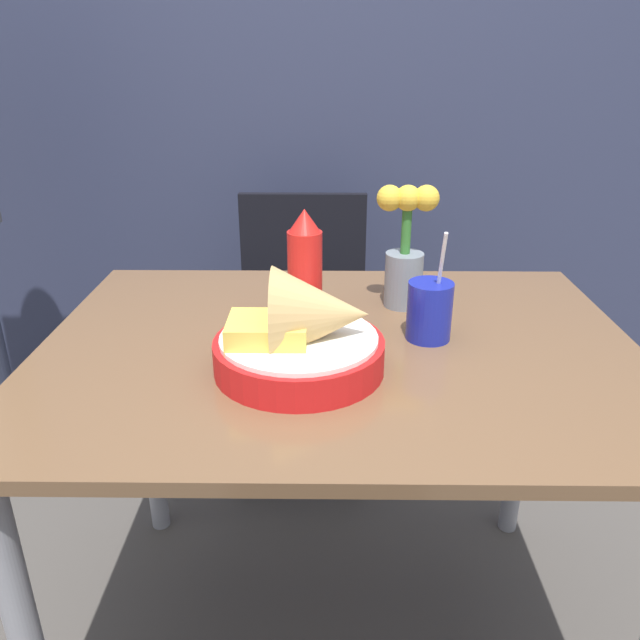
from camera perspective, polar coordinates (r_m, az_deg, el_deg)
The scene contains 8 objects.
ground_plane at distance 1.64m, azimuth 1.37°, elevation -26.55°, with size 12.00×12.00×0.00m, color #4C4742.
wall_window at distance 2.25m, azimuth 1.37°, elevation 24.46°, with size 7.00×0.06×2.60m.
dining_table at distance 1.22m, azimuth 1.66°, elevation -6.52°, with size 1.12×0.83×0.75m.
chair_far_window at distance 1.98m, azimuth -1.60°, elevation 1.27°, with size 0.40×0.40×0.85m.
food_basket at distance 1.05m, azimuth -1.30°, elevation -1.47°, with size 0.29×0.29×0.18m.
ketchup_bottle at distance 1.23m, azimuth -1.39°, elevation 4.80°, with size 0.07×0.07×0.23m.
drink_cup at distance 1.19m, azimuth 9.96°, elevation 0.68°, with size 0.08×0.08×0.22m.
flower_vase at distance 1.31m, azimuth 7.79°, elevation 6.39°, with size 0.13×0.08×0.26m.
Camera 1 is at (-0.02, -1.06, 1.26)m, focal length 35.00 mm.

